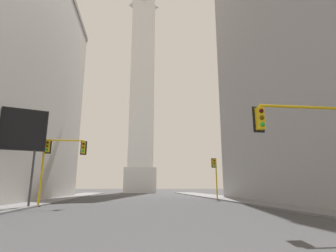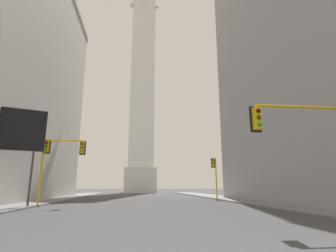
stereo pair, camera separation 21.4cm
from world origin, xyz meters
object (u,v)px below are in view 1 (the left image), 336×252
Objects in this scene: obelisk at (142,85)px; traffic_light_mid_right at (215,172)px; traffic_light_mid_left at (58,155)px; traffic_light_near_right at (325,132)px; billboard_sign at (16,131)px.

obelisk is 52.31m from traffic_light_mid_right.
obelisk is 11.37× the size of traffic_light_mid_left.
traffic_light_near_right reaches higher than traffic_light_mid_right.
billboard_sign is (-11.60, -54.77, -26.74)m from obelisk.
billboard_sign reaches higher than traffic_light_mid_right.
billboard_sign is at bearing -101.96° from obelisk.
traffic_light_near_right is 21.53m from traffic_light_mid_left.
obelisk is at bearing 80.79° from traffic_light_mid_left.
traffic_light_near_right is at bearing -39.57° from traffic_light_mid_left.
traffic_light_mid_left is (-16.59, 13.71, 0.20)m from traffic_light_near_right.
obelisk is 62.05m from billboard_sign.
billboard_sign is (-3.05, -2.03, 1.77)m from traffic_light_mid_left.
traffic_light_mid_left is 1.07× the size of traffic_light_mid_right.
obelisk reaches higher than traffic_light_near_right.
traffic_light_mid_right is (9.81, -42.15, -29.38)m from obelisk.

